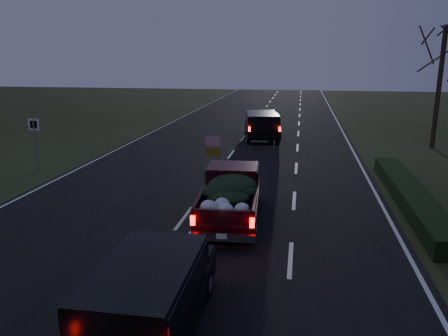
% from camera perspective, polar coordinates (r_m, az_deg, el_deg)
% --- Properties ---
extents(ground, '(120.00, 120.00, 0.00)m').
position_cam_1_polar(ground, '(14.75, -5.26, -6.57)').
color(ground, black).
rests_on(ground, ground).
extents(road_asphalt, '(14.00, 120.00, 0.02)m').
position_cam_1_polar(road_asphalt, '(14.75, -5.26, -6.54)').
color(road_asphalt, black).
rests_on(road_asphalt, ground).
extents(hedge_row, '(1.00, 10.00, 0.60)m').
position_cam_1_polar(hedge_row, '(17.51, 23.11, -3.28)').
color(hedge_row, black).
rests_on(hedge_row, ground).
extents(route_sign, '(0.55, 0.08, 2.50)m').
position_cam_1_polar(route_sign, '(22.27, -23.46, 3.85)').
color(route_sign, gray).
rests_on(route_sign, ground).
extents(bare_tree_far, '(3.60, 3.60, 7.00)m').
position_cam_1_polar(bare_tree_far, '(28.38, 26.64, 12.80)').
color(bare_tree_far, black).
rests_on(bare_tree_far, ground).
extents(pickup_truck, '(2.12, 4.84, 2.48)m').
position_cam_1_polar(pickup_truck, '(14.33, 0.87, -3.21)').
color(pickup_truck, '#39070F').
rests_on(pickup_truck, ground).
extents(lead_suv, '(2.81, 5.15, 1.40)m').
position_cam_1_polar(lead_suv, '(28.78, 4.95, 5.88)').
color(lead_suv, black).
rests_on(lead_suv, ground).
extents(rear_suv, '(2.03, 4.33, 1.24)m').
position_cam_1_polar(rear_suv, '(8.70, -9.88, -15.59)').
color(rear_suv, black).
rests_on(rear_suv, ground).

